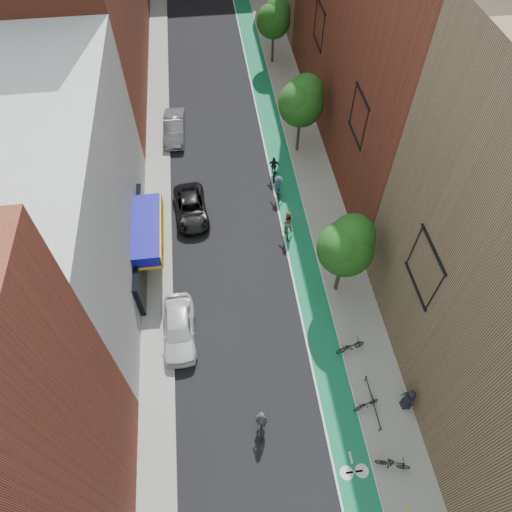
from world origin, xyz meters
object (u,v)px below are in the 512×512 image
object	(u,v)px
parked_car_white	(179,329)
cyclist_lead	(261,423)
cyclist_lane_mid	(274,170)
cyclist_lane_far	(278,188)
parked_car_silver	(174,128)
cyclist_lane_near	(287,225)
parked_car_black	(191,208)
pedestrian	(408,399)

from	to	relation	value
parked_car_white	cyclist_lead	xyz separation A→B (m)	(4.18, -6.15, -0.08)
cyclist_lane_mid	cyclist_lane_far	world-z (taller)	cyclist_lane_mid
parked_car_silver	cyclist_lane_far	distance (m)	11.40
parked_car_silver	cyclist_lane_near	xyz separation A→B (m)	(7.70, -12.30, 0.20)
parked_car_black	cyclist_lead	distance (m)	16.39
cyclist_lane_mid	cyclist_lead	bearing A→B (deg)	91.93
cyclist_lead	cyclist_lane_far	xyz separation A→B (m)	(3.62, 17.20, 0.14)
cyclist_lead	cyclist_lane_near	size ratio (longest dim) A/B	0.94
parked_car_black	parked_car_silver	bearing A→B (deg)	91.57
cyclist_lead	cyclist_lane_mid	bearing A→B (deg)	-88.09
cyclist_lane_near	cyclist_lane_mid	bearing A→B (deg)	-88.38
cyclist_lane_far	cyclist_lead	bearing A→B (deg)	79.53
cyclist_lane_mid	parked_car_black	bearing A→B (deg)	38.50
parked_car_black	cyclist_lane_far	xyz separation A→B (m)	(6.67, 1.10, 0.18)
parked_car_white	parked_car_silver	xyz separation A→B (m)	(0.10, 19.47, -0.01)
cyclist_lead	pedestrian	distance (m)	8.03
parked_car_white	cyclist_lane_far	xyz separation A→B (m)	(7.80, 11.05, 0.06)
parked_car_white	cyclist_lead	size ratio (longest dim) A/B	2.26
cyclist_lane_near	pedestrian	xyz separation A→B (m)	(4.40, -13.15, 0.03)
parked_car_black	pedestrian	world-z (taller)	pedestrian
parked_car_black	parked_car_silver	size ratio (longest dim) A/B	1.02
cyclist_lane_mid	parked_car_white	bearing A→B (deg)	71.96
parked_car_silver	cyclist_lane_far	world-z (taller)	cyclist_lane_far
pedestrian	cyclist_lane_mid	bearing A→B (deg)	178.68
parked_car_black	cyclist_lane_near	bearing A→B (deg)	-27.25
cyclist_lane_mid	pedestrian	size ratio (longest dim) A/B	1.12
parked_car_white	cyclist_lane_near	world-z (taller)	cyclist_lane_near
cyclist_lane_near	parked_car_black	bearing A→B (deg)	-21.06
cyclist_lane_near	cyclist_lane_mid	xyz separation A→B (m)	(0.00, 6.04, -0.29)
cyclist_lane_mid	pedestrian	xyz separation A→B (m)	(4.40, -19.19, 0.32)
parked_car_silver	cyclist_lead	world-z (taller)	cyclist_lead
parked_car_silver	cyclist_lane_mid	size ratio (longest dim) A/B	2.49
cyclist_lead	cyclist_lane_mid	xyz separation A→B (m)	(3.62, 19.35, -0.02)
cyclist_lead	cyclist_lane_mid	world-z (taller)	cyclist_lead
cyclist_lane_mid	cyclist_lane_far	bearing A→B (deg)	102.53
parked_car_black	cyclist_lane_mid	world-z (taller)	cyclist_lane_mid
cyclist_lead	cyclist_lane_near	bearing A→B (deg)	-92.71
parked_car_black	parked_car_silver	world-z (taller)	parked_car_silver
parked_car_black	pedestrian	distance (m)	19.41
parked_car_black	cyclist_lane_mid	distance (m)	7.42
parked_car_black	parked_car_silver	xyz separation A→B (m)	(-1.02, 9.51, 0.11)
pedestrian	cyclist_lane_far	bearing A→B (deg)	-179.76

